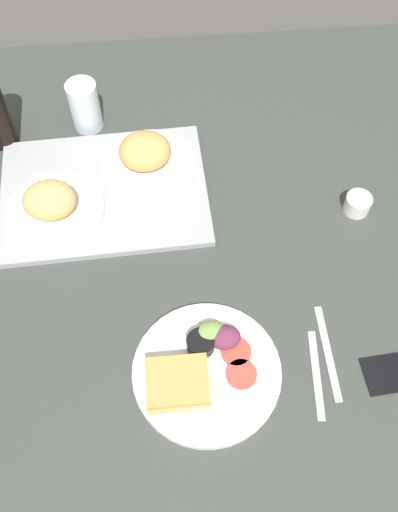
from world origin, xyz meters
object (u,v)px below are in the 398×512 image
(fork, at_px, (316,374))
(bread_plate_near, at_px, (52,205))
(serving_tray, at_px, (104,192))
(drinking_glass, at_px, (85,106))
(bread_plate_far, at_px, (146,158))
(plate_with_salad, at_px, (203,369))
(knife, at_px, (328,352))
(espresso_cup, at_px, (358,204))

(fork, bearing_deg, bread_plate_near, 55.88)
(serving_tray, xyz_separation_m, bread_plate_near, (-0.10, -0.05, 0.04))
(fork, bearing_deg, drinking_glass, 37.38)
(fork, bearing_deg, bread_plate_far, 34.65)
(bread_plate_near, distance_m, bread_plate_far, 0.23)
(serving_tray, xyz_separation_m, plate_with_salad, (0.18, -0.43, 0.01))
(plate_with_salad, bearing_deg, knife, 3.82)
(bread_plate_near, height_order, drinking_glass, drinking_glass)
(drinking_glass, relative_size, knife, 0.64)
(serving_tray, relative_size, bread_plate_far, 2.09)
(serving_tray, xyz_separation_m, fork, (0.39, -0.45, -0.01))
(plate_with_salad, height_order, fork, plate_with_salad)
(plate_with_salad, height_order, espresso_cup, plate_with_salad)
(bread_plate_near, height_order, plate_with_salad, bread_plate_near)
(bread_plate_far, distance_m, drinking_glass, 0.21)
(bread_plate_far, relative_size, espresso_cup, 3.84)
(drinking_glass, distance_m, knife, 0.77)
(espresso_cup, height_order, fork, espresso_cup)
(knife, bearing_deg, bread_plate_far, 34.17)
(bread_plate_near, height_order, bread_plate_far, bread_plate_far)
(serving_tray, bearing_deg, fork, -49.48)
(knife, bearing_deg, bread_plate_near, 55.28)
(fork, height_order, knife, same)
(bread_plate_near, xyz_separation_m, bread_plate_far, (0.20, 0.11, 0.00))
(espresso_cup, bearing_deg, bread_plate_near, 176.77)
(plate_with_salad, bearing_deg, fork, -6.67)
(bread_plate_far, xyz_separation_m, espresso_cup, (0.45, -0.14, -0.03))
(bread_plate_far, distance_m, knife, 0.56)
(bread_plate_near, relative_size, espresso_cup, 3.70)
(bread_plate_near, distance_m, knife, 0.63)
(plate_with_salad, distance_m, espresso_cup, 0.50)
(drinking_glass, bearing_deg, bread_plate_near, -103.73)
(knife, bearing_deg, espresso_cup, -22.15)
(plate_with_salad, relative_size, knife, 1.43)
(serving_tray, relative_size, espresso_cup, 8.04)
(bread_plate_near, relative_size, bread_plate_far, 0.97)
(espresso_cup, bearing_deg, fork, -113.89)
(plate_with_salad, distance_m, drinking_glass, 0.68)
(serving_tray, relative_size, plate_with_salad, 1.65)
(bread_plate_near, bearing_deg, plate_with_salad, -53.02)
(bread_plate_far, bearing_deg, drinking_glass, 129.89)
(plate_with_salad, bearing_deg, espresso_cup, 42.53)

